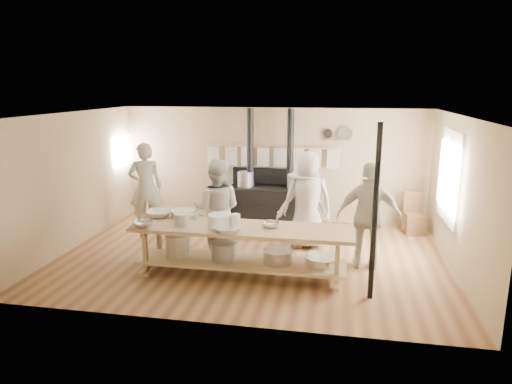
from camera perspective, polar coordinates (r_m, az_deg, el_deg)
ground at (r=8.53m, az=-0.51°, el=-8.02°), size 7.00×7.00×0.00m
room_shell at (r=8.08m, az=-0.53°, el=2.77°), size 7.00×7.00×7.00m
window_right at (r=8.78m, az=23.13°, el=1.71°), size 0.09×1.50×1.65m
left_opening at (r=11.09m, az=-16.33°, el=4.95°), size 0.00×0.90×0.90m
stove at (r=10.36m, az=1.66°, el=-1.15°), size 1.90×0.75×2.60m
towel_rail at (r=10.43m, az=1.98°, el=4.72°), size 3.00×0.04×0.47m
back_wall_shelf at (r=10.30m, az=10.17°, el=6.95°), size 0.63×0.14×0.32m
prep_table at (r=7.52m, az=-1.89°, el=-6.75°), size 3.60×0.90×0.85m
support_post at (r=6.72m, az=14.65°, el=-2.64°), size 0.08×0.08×2.60m
cook_far_left at (r=9.99m, az=-13.63°, el=0.56°), size 0.82×0.68×1.93m
cook_left at (r=8.23m, az=-4.90°, el=-2.17°), size 0.92×0.74×1.82m
cook_center at (r=8.80m, az=6.45°, el=-0.98°), size 0.99×0.71×1.89m
cook_right at (r=7.96m, az=13.93°, el=-2.96°), size 1.08×0.45×1.85m
cook_by_window at (r=8.90m, az=5.91°, el=-1.71°), size 1.08×0.67×1.61m
chair at (r=10.30m, az=19.17°, el=-3.48°), size 0.46×0.46×0.89m
bowl_white_a at (r=8.15m, az=-11.99°, el=-2.63°), size 0.53×0.53×0.11m
bowl_steel_a at (r=7.57m, az=-13.95°, el=-3.96°), size 0.44×0.44×0.10m
bowl_white_b at (r=7.13m, az=-3.69°, el=-4.66°), size 0.60×0.60×0.10m
bowl_steel_b at (r=7.37m, az=1.82°, el=-4.09°), size 0.30×0.30×0.09m
roasting_pan at (r=7.98m, az=-8.65°, el=-2.90°), size 0.42×0.30×0.09m
mixing_bowl_large at (r=7.99m, az=-9.02°, el=-2.72°), size 0.47×0.47×0.14m
bucket_galv at (r=7.52m, az=-9.28°, el=-3.44°), size 0.30×0.30×0.21m
deep_bowl_enamel at (r=7.32m, az=-4.61°, el=-3.70°), size 0.40×0.40×0.22m
pitcher at (r=7.29m, az=-2.59°, el=-3.69°), size 0.20×0.20×0.24m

